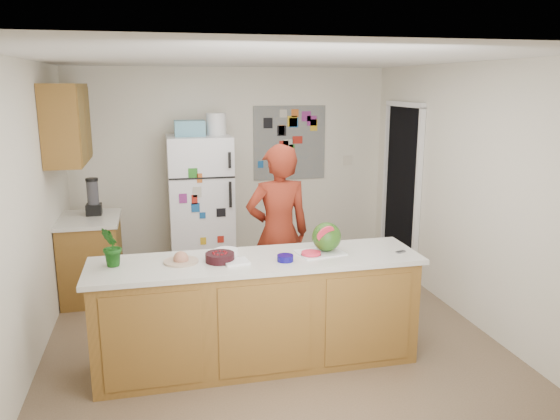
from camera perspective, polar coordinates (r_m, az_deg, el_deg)
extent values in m
cube|color=brown|center=(5.26, -1.16, -12.93)|extent=(4.00, 4.50, 0.02)
cube|color=beige|center=(7.04, -5.00, 4.45)|extent=(4.00, 0.02, 2.50)
cube|color=beige|center=(4.86, -25.08, -0.62)|extent=(0.02, 4.50, 2.50)
cube|color=beige|center=(5.60, 19.34, 1.54)|extent=(0.02, 4.50, 2.50)
cube|color=white|center=(4.74, -1.30, 15.63)|extent=(4.00, 4.50, 0.02)
cube|color=black|center=(6.88, 12.65, 2.03)|extent=(0.03, 0.85, 2.04)
cube|color=brown|center=(4.59, -2.36, -10.79)|extent=(2.60, 0.62, 0.88)
cube|color=silver|center=(4.43, -2.42, -5.33)|extent=(2.68, 0.70, 0.04)
cube|color=brown|center=(6.31, -19.06, -4.90)|extent=(0.60, 0.80, 0.86)
cube|color=silver|center=(6.19, -19.37, -0.93)|extent=(0.64, 0.84, 0.04)
cube|color=brown|center=(6.01, -21.40, 8.38)|extent=(0.35, 1.00, 0.80)
cube|color=silver|center=(6.69, -8.28, 0.42)|extent=(0.75, 0.70, 1.70)
cube|color=#5999B2|center=(6.55, -9.44, 8.44)|extent=(0.35, 0.28, 0.18)
cube|color=slate|center=(7.12, 1.01, 7.02)|extent=(0.95, 0.01, 0.95)
imported|color=maroon|center=(5.30, -0.19, -2.50)|extent=(0.66, 0.45, 1.75)
cylinder|color=black|center=(6.26, -18.95, 1.21)|extent=(0.12, 0.12, 0.38)
cube|color=white|center=(4.56, 4.22, -4.46)|extent=(0.42, 0.34, 0.01)
sphere|color=#1F6015|center=(4.56, 4.89, -2.81)|extent=(0.24, 0.24, 0.24)
cylinder|color=#BB2B3C|center=(4.48, 3.26, -4.53)|extent=(0.16, 0.16, 0.02)
cylinder|color=black|center=(4.36, -6.30, -4.94)|extent=(0.28, 0.28, 0.07)
cylinder|color=white|center=(4.48, -5.65, -4.50)|extent=(0.23, 0.23, 0.06)
cylinder|color=#0B065A|center=(4.35, 0.55, -5.04)|extent=(0.14, 0.14, 0.05)
cylinder|color=#C0B48F|center=(4.39, -10.30, -5.30)|extent=(0.30, 0.30, 0.02)
cube|color=white|center=(4.32, -4.59, -5.44)|extent=(0.21, 0.19, 0.02)
cube|color=slate|center=(4.68, 12.48, -4.29)|extent=(0.10, 0.07, 0.01)
imported|color=#103F15|center=(4.37, -17.15, -3.70)|extent=(0.16, 0.19, 0.32)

